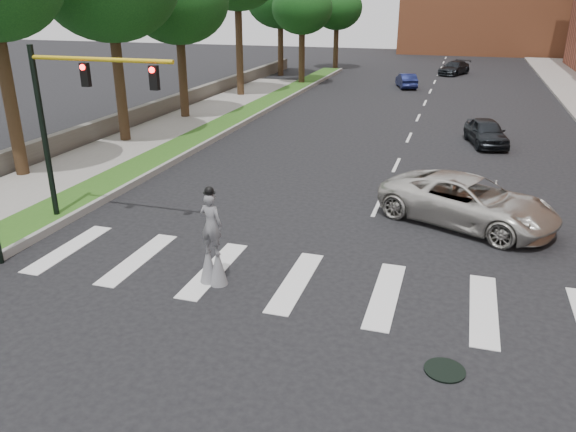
# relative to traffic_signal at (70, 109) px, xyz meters

# --- Properties ---
(ground_plane) EXTENTS (160.00, 160.00, 0.00)m
(ground_plane) POSITION_rel_traffic_signal_xyz_m (9.78, -3.00, -4.15)
(ground_plane) COLOR black
(ground_plane) RESTS_ON ground
(grass_median) EXTENTS (2.00, 60.00, 0.25)m
(grass_median) POSITION_rel_traffic_signal_xyz_m (-1.72, 17.00, -4.03)
(grass_median) COLOR #244E16
(grass_median) RESTS_ON ground
(median_curb) EXTENTS (0.20, 60.00, 0.28)m
(median_curb) POSITION_rel_traffic_signal_xyz_m (-0.67, 17.00, -4.01)
(median_curb) COLOR gray
(median_curb) RESTS_ON ground
(sidewalk_left) EXTENTS (4.00, 60.00, 0.18)m
(sidewalk_left) POSITION_rel_traffic_signal_xyz_m (-4.72, 7.00, -4.06)
(sidewalk_left) COLOR gray
(sidewalk_left) RESTS_ON ground
(stone_wall) EXTENTS (0.50, 56.00, 1.10)m
(stone_wall) POSITION_rel_traffic_signal_xyz_m (-7.22, 19.00, -3.60)
(stone_wall) COLOR #57534B
(stone_wall) RESTS_ON ground
(manhole) EXTENTS (0.90, 0.90, 0.04)m
(manhole) POSITION_rel_traffic_signal_xyz_m (12.78, -5.00, -4.13)
(manhole) COLOR black
(manhole) RESTS_ON ground
(traffic_signal) EXTENTS (5.30, 0.23, 6.20)m
(traffic_signal) POSITION_rel_traffic_signal_xyz_m (0.00, 0.00, 0.00)
(traffic_signal) COLOR black
(traffic_signal) RESTS_ON ground
(stilt_performer) EXTENTS (0.84, 0.56, 2.91)m
(stilt_performer) POSITION_rel_traffic_signal_xyz_m (6.27, -2.74, -2.99)
(stilt_performer) COLOR #312113
(stilt_performer) RESTS_ON ground
(suv_crossing) EXTENTS (6.86, 5.17, 1.73)m
(suv_crossing) POSITION_rel_traffic_signal_xyz_m (13.10, 4.06, -3.28)
(suv_crossing) COLOR beige
(suv_crossing) RESTS_ON ground
(car_near) EXTENTS (2.68, 4.50, 1.43)m
(car_near) POSITION_rel_traffic_signal_xyz_m (13.96, 16.48, -3.43)
(car_near) COLOR black
(car_near) RESTS_ON ground
(car_mid) EXTENTS (2.41, 4.14, 1.29)m
(car_mid) POSITION_rel_traffic_signal_xyz_m (7.53, 36.41, -3.51)
(car_mid) COLOR #141B49
(car_mid) RESTS_ON ground
(car_far) EXTENTS (3.55, 5.13, 1.38)m
(car_far) POSITION_rel_traffic_signal_xyz_m (11.35, 47.07, -3.46)
(car_far) COLOR black
(car_far) RESTS_ON ground
(tree_3) EXTENTS (6.49, 6.49, 10.28)m
(tree_3) POSITION_rel_traffic_signal_xyz_m (-5.17, 18.08, 3.33)
(tree_3) COLOR #312113
(tree_3) RESTS_ON ground
(tree_6) EXTENTS (5.41, 5.41, 9.04)m
(tree_6) POSITION_rel_traffic_signal_xyz_m (-1.98, 35.38, 2.54)
(tree_6) COLOR #312113
(tree_6) RESTS_ON ground
(tree_7) EXTENTS (5.56, 5.56, 8.91)m
(tree_7) POSITION_rel_traffic_signal_xyz_m (-1.73, 48.58, 2.35)
(tree_7) COLOR #312113
(tree_7) RESTS_ON ground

